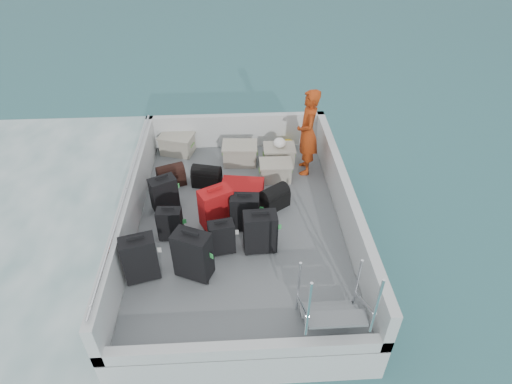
% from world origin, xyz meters
% --- Properties ---
extents(ground, '(160.00, 160.00, 0.00)m').
position_xyz_m(ground, '(0.00, 0.00, 0.00)').
color(ground, '#16454E').
rests_on(ground, ground).
extents(ferry_hull, '(3.60, 5.00, 0.60)m').
position_xyz_m(ferry_hull, '(0.00, 0.00, 0.30)').
color(ferry_hull, silver).
rests_on(ferry_hull, ground).
extents(deck, '(3.30, 4.70, 0.02)m').
position_xyz_m(deck, '(0.00, 0.00, 0.61)').
color(deck, slate).
rests_on(deck, ferry_hull).
extents(deck_fittings, '(3.60, 5.00, 0.90)m').
position_xyz_m(deck_fittings, '(0.35, -0.32, 0.99)').
color(deck_fittings, '#BABFBF').
rests_on(deck_fittings, deck).
extents(suitcase_0, '(0.53, 0.38, 0.74)m').
position_xyz_m(suitcase_0, '(-1.41, -1.12, 0.99)').
color(suitcase_0, black).
rests_on(suitcase_0, deck).
extents(suitcase_1, '(0.39, 0.24, 0.57)m').
position_xyz_m(suitcase_1, '(-1.08, -0.33, 0.90)').
color(suitcase_1, black).
rests_on(suitcase_1, deck).
extents(suitcase_2, '(0.50, 0.43, 0.62)m').
position_xyz_m(suitcase_2, '(-1.25, 0.41, 0.93)').
color(suitcase_2, black).
rests_on(suitcase_2, deck).
extents(suitcase_3, '(0.59, 0.48, 0.77)m').
position_xyz_m(suitcase_3, '(-0.67, -1.11, 1.01)').
color(suitcase_3, black).
rests_on(suitcase_3, deck).
extents(suitcase_4, '(0.42, 0.29, 0.57)m').
position_xyz_m(suitcase_4, '(-0.28, -0.67, 0.90)').
color(suitcase_4, black).
rests_on(suitcase_4, deck).
extents(suitcase_5, '(0.59, 0.50, 0.70)m').
position_xyz_m(suitcase_5, '(-0.37, -0.05, 0.97)').
color(suitcase_5, '#B40D16').
rests_on(suitcase_5, deck).
extents(suitcase_6, '(0.51, 0.32, 0.69)m').
position_xyz_m(suitcase_6, '(0.30, -0.65, 0.96)').
color(suitcase_6, black).
rests_on(suitcase_6, deck).
extents(suitcase_7, '(0.47, 0.30, 0.63)m').
position_xyz_m(suitcase_7, '(0.09, -0.14, 0.94)').
color(suitcase_7, black).
rests_on(suitcase_7, deck).
extents(suitcase_8, '(0.80, 0.59, 0.29)m').
position_xyz_m(suitcase_8, '(0.07, 0.66, 0.76)').
color(suitcase_8, '#B40D16').
rests_on(suitcase_8, deck).
extents(duffel_0, '(0.56, 0.45, 0.32)m').
position_xyz_m(duffel_0, '(-1.22, 1.12, 0.78)').
color(duffel_0, black).
rests_on(duffel_0, deck).
extents(duffel_1, '(0.57, 0.42, 0.32)m').
position_xyz_m(duffel_1, '(-0.57, 1.06, 0.78)').
color(duffel_1, black).
rests_on(duffel_1, deck).
extents(duffel_2, '(0.56, 0.52, 0.32)m').
position_xyz_m(duffel_2, '(0.61, 0.36, 0.78)').
color(duffel_2, black).
rests_on(duffel_2, deck).
extents(crate_0, '(0.72, 0.58, 0.37)m').
position_xyz_m(crate_0, '(-1.21, 2.20, 0.81)').
color(crate_0, '#AFAA98').
rests_on(crate_0, deck).
extents(crate_1, '(0.66, 0.48, 0.38)m').
position_xyz_m(crate_1, '(0.06, 1.76, 0.81)').
color(crate_1, '#AFAA98').
rests_on(crate_1, deck).
extents(crate_2, '(0.59, 0.41, 0.35)m').
position_xyz_m(crate_2, '(0.82, 1.70, 0.79)').
color(crate_2, '#AFAA98').
rests_on(crate_2, deck).
extents(crate_3, '(0.56, 0.39, 0.34)m').
position_xyz_m(crate_3, '(0.71, 1.17, 0.79)').
color(crate_3, '#AFAA98').
rests_on(crate_3, deck).
extents(yellow_bag, '(0.28, 0.26, 0.22)m').
position_xyz_m(yellow_bag, '(1.06, 2.20, 0.73)').
color(yellow_bag, gold).
rests_on(yellow_bag, deck).
extents(white_bag, '(0.24, 0.24, 0.18)m').
position_xyz_m(white_bag, '(0.82, 1.70, 1.06)').
color(white_bag, white).
rests_on(white_bag, crate_2).
extents(passenger, '(0.43, 0.64, 1.66)m').
position_xyz_m(passenger, '(1.30, 1.43, 1.45)').
color(passenger, '#EA4C16').
rests_on(passenger, deck).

